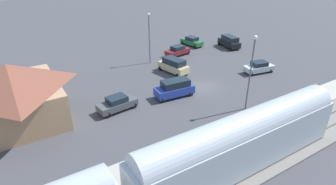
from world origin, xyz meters
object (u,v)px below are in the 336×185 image
object	(u,v)px
sedan_maroon	(178,51)
pedestrian_on_platform	(314,89)
suv_tan	(174,65)
light_pole_near_platform	(251,65)
light_pole_lot_center	(149,33)
sedan_charcoal	(117,103)
sedan_green	(192,41)
sedan_silver	(259,67)
suv_blue	(175,88)
station_building	(13,94)
suv_black	(229,41)

from	to	relation	value
sedan_maroon	pedestrian_on_platform	bearing A→B (deg)	-166.71
suv_tan	light_pole_near_platform	xyz separation A→B (m)	(-13.63, -1.08, 4.23)
light_pole_lot_center	sedan_charcoal	bearing A→B (deg)	137.59
sedan_charcoal	sedan_green	bearing A→B (deg)	-54.70
sedan_maroon	light_pole_lot_center	bearing A→B (deg)	96.07
light_pole_near_platform	light_pole_lot_center	distance (m)	19.26
sedan_silver	light_pole_lot_center	world-z (taller)	light_pole_lot_center
suv_tan	sedan_charcoal	bearing A→B (deg)	117.62
sedan_silver	suv_tan	bearing A→B (deg)	57.76
light_pole_near_platform	light_pole_lot_center	size ratio (longest dim) A/B	1.08
sedan_charcoal	sedan_maroon	world-z (taller)	same
sedan_silver	sedan_green	world-z (taller)	same
sedan_charcoal	sedan_silver	distance (m)	22.45
suv_blue	light_pole_lot_center	xyz separation A→B (m)	(12.16, -3.13, 3.88)
sedan_charcoal	sedan_silver	bearing A→B (deg)	-91.93
suv_tan	pedestrian_on_platform	bearing A→B (deg)	-147.94
station_building	suv_black	xyz separation A→B (m)	(7.25, -37.10, -2.01)
sedan_charcoal	suv_blue	xyz separation A→B (m)	(-0.58, -7.45, 0.27)
sedan_silver	suv_blue	xyz separation A→B (m)	(0.17, 14.98, 0.27)
sedan_charcoal	light_pole_lot_center	bearing A→B (deg)	-42.41
sedan_silver	sedan_maroon	bearing A→B (deg)	24.77
sedan_maroon	suv_black	bearing A→B (deg)	-96.90
sedan_silver	light_pole_near_platform	size ratio (longest dim) A/B	0.55
sedan_silver	light_pole_near_platform	xyz separation A→B (m)	(-6.81, 9.74, 4.50)
suv_blue	suv_black	distance (m)	22.95
suv_blue	sedan_maroon	bearing A→B (deg)	-35.14
station_building	sedan_silver	xyz separation A→B (m)	(-4.39, -32.20, -2.28)
suv_tan	light_pole_lot_center	size ratio (longest dim) A/B	0.65
suv_black	pedestrian_on_platform	bearing A→B (deg)	164.99
sedan_charcoal	suv_tan	distance (m)	13.10
suv_tan	suv_black	distance (m)	16.45
station_building	suv_black	bearing A→B (deg)	-78.94
suv_tan	sedan_silver	bearing A→B (deg)	-122.24
sedan_maroon	suv_tan	bearing A→B (deg)	141.70
pedestrian_on_platform	light_pole_lot_center	size ratio (longest dim) A/B	0.21
sedan_maroon	station_building	bearing A→B (deg)	108.10
pedestrian_on_platform	sedan_green	world-z (taller)	pedestrian_on_platform
sedan_silver	sedan_green	xyz separation A→B (m)	(16.30, 0.47, 0.00)
sedan_silver	suv_blue	distance (m)	14.99
suv_blue	suv_tan	bearing A→B (deg)	-32.00
sedan_charcoal	sedan_green	world-z (taller)	same
suv_black	sedan_silver	bearing A→B (deg)	157.18
suv_black	sedan_green	xyz separation A→B (m)	(4.66, 5.37, -0.27)
station_building	sedan_charcoal	xyz separation A→B (m)	(-3.64, -9.77, -2.28)
pedestrian_on_platform	sedan_maroon	size ratio (longest dim) A/B	0.36
suv_black	light_pole_near_platform	distance (m)	23.93
sedan_silver	pedestrian_on_platform	bearing A→B (deg)	175.58
pedestrian_on_platform	sedan_charcoal	world-z (taller)	pedestrian_on_platform
pedestrian_on_platform	light_pole_near_platform	distance (m)	10.22
sedan_charcoal	sedan_green	distance (m)	26.91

